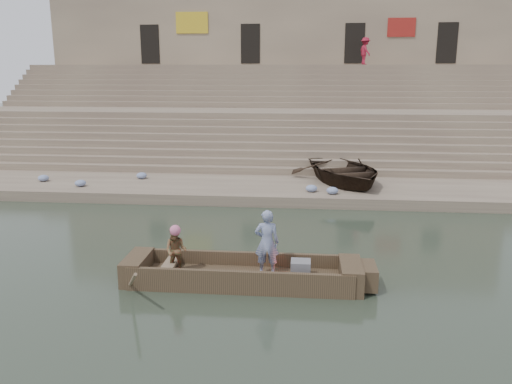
# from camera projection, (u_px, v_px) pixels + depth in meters

# --- Properties ---
(ground) EXTENTS (120.00, 120.00, 0.00)m
(ground) POSITION_uv_depth(u_px,v_px,m) (230.00, 269.00, 13.16)
(ground) COLOR #2A3629
(ground) RESTS_ON ground
(lower_landing) EXTENTS (32.00, 4.00, 0.40)m
(lower_landing) POSITION_uv_depth(u_px,v_px,m) (258.00, 190.00, 20.86)
(lower_landing) COLOR gray
(lower_landing) RESTS_ON ground
(mid_landing) EXTENTS (32.00, 3.00, 2.80)m
(mid_landing) POSITION_uv_depth(u_px,v_px,m) (271.00, 136.00, 27.83)
(mid_landing) COLOR gray
(mid_landing) RESTS_ON ground
(upper_landing) EXTENTS (32.00, 3.00, 5.20)m
(upper_landing) POSITION_uv_depth(u_px,v_px,m) (278.00, 105.00, 34.33)
(upper_landing) COLOR gray
(upper_landing) RESTS_ON ground
(ghat_steps) EXTENTS (32.00, 11.00, 5.20)m
(ghat_steps) POSITION_uv_depth(u_px,v_px,m) (273.00, 126.00, 29.38)
(ghat_steps) COLOR gray
(ghat_steps) RESTS_ON ground
(building_wall) EXTENTS (32.00, 5.07, 11.20)m
(building_wall) POSITION_uv_depth(u_px,v_px,m) (281.00, 59.00, 37.49)
(building_wall) COLOR tan
(building_wall) RESTS_ON ground
(main_rowboat) EXTENTS (5.00, 1.30, 0.22)m
(main_rowboat) POSITION_uv_depth(u_px,v_px,m) (242.00, 279.00, 12.25)
(main_rowboat) COLOR brown
(main_rowboat) RESTS_ON ground
(rowboat_trim) EXTENTS (6.04, 2.63, 1.79)m
(rowboat_trim) POSITION_uv_depth(u_px,v_px,m) (251.00, 272.00, 12.18)
(rowboat_trim) COLOR brown
(rowboat_trim) RESTS_ON ground
(standing_man) EXTENTS (0.59, 0.40, 1.58)m
(standing_man) POSITION_uv_depth(u_px,v_px,m) (267.00, 242.00, 12.10)
(standing_man) COLOR navy
(standing_man) RESTS_ON main_rowboat
(rowing_man) EXTENTS (0.58, 0.47, 1.12)m
(rowing_man) POSITION_uv_depth(u_px,v_px,m) (176.00, 251.00, 12.21)
(rowing_man) COLOR #226730
(rowing_man) RESTS_ON main_rowboat
(television) EXTENTS (0.46, 0.42, 0.40)m
(television) POSITION_uv_depth(u_px,v_px,m) (300.00, 269.00, 12.05)
(television) COLOR slate
(television) RESTS_ON main_rowboat
(beached_rowboat) EXTENTS (4.94, 5.79, 1.01)m
(beached_rowboat) POSITION_uv_depth(u_px,v_px,m) (344.00, 171.00, 21.07)
(beached_rowboat) COLOR #2D2116
(beached_rowboat) RESTS_ON lower_landing
(pedestrian) EXTENTS (0.98, 1.26, 1.72)m
(pedestrian) POSITION_uv_depth(u_px,v_px,m) (365.00, 51.00, 33.25)
(pedestrian) COLOR maroon
(pedestrian) RESTS_ON upper_landing
(cloth_bundles) EXTENTS (12.33, 2.46, 0.26)m
(cloth_bundles) POSITION_uv_depth(u_px,v_px,m) (177.00, 183.00, 20.56)
(cloth_bundles) COLOR #3F5999
(cloth_bundles) RESTS_ON lower_landing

